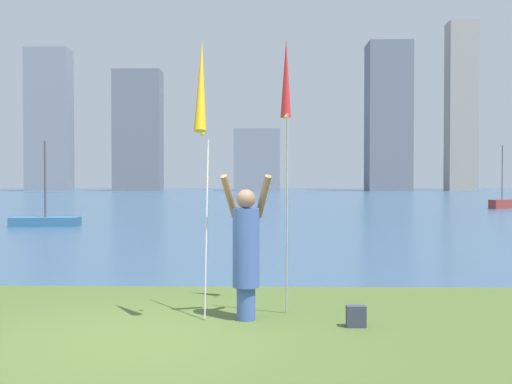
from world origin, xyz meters
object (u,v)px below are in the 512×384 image
at_px(kite_flag_right, 286,85).
at_px(person, 246,248).
at_px(bag, 356,316).
at_px(kite_flag_left, 201,91).
at_px(sailboat_5, 502,203).
at_px(sailboat_4, 45,221).

bearing_deg(kite_flag_right, person, -129.43).
height_order(kite_flag_right, bag, kite_flag_right).
xyz_separation_m(kite_flag_right, bag, (0.89, -1.05, -3.17)).
distance_m(kite_flag_left, kite_flag_right, 1.58).
distance_m(person, kite_flag_left, 2.20).
height_order(kite_flag_left, bag, kite_flag_left).
bearing_deg(sailboat_5, kite_flag_left, -117.05).
xyz_separation_m(person, kite_flag_left, (-0.56, -0.40, 2.09)).
bearing_deg(bag, kite_flag_right, 130.11).
distance_m(bag, sailboat_4, 19.26).
bearing_deg(person, bag, -3.16).
xyz_separation_m(person, bag, (1.45, -0.37, -0.84)).
bearing_deg(sailboat_4, sailboat_5, 31.92).
height_order(person, kite_flag_left, kite_flag_left).
bearing_deg(kite_flag_right, kite_flag_left, -136.19).
bearing_deg(kite_flag_left, person, 35.09).
xyz_separation_m(bag, sailboat_4, (-10.32, 16.26, 0.08)).
xyz_separation_m(person, sailboat_5, (15.51, 31.08, -0.65)).
bearing_deg(kite_flag_left, sailboat_5, 62.95).
relative_size(person, sailboat_4, 0.57).
distance_m(kite_flag_right, bag, 3.46).
distance_m(kite_flag_right, sailboat_5, 34.00).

